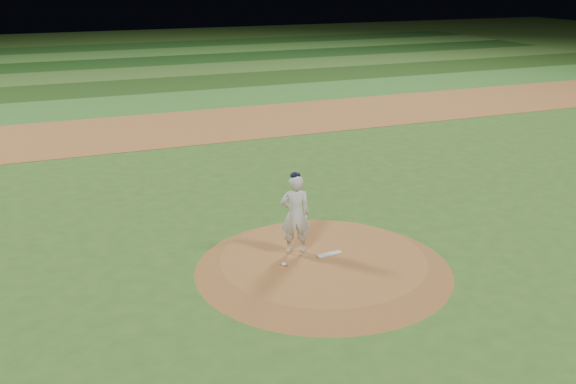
{
  "coord_description": "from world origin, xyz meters",
  "views": [
    {
      "loc": [
        -5.39,
        -11.28,
        6.08
      ],
      "look_at": [
        0.0,
        2.0,
        1.1
      ],
      "focal_mm": 40.0,
      "sensor_mm": 36.0,
      "label": 1
    }
  ],
  "objects_px": {
    "pitching_rubber": "(329,254)",
    "pitchers_mound": "(323,263)",
    "rosin_bag": "(284,264)",
    "pitcher_on_mound": "(295,214)"
  },
  "relations": [
    {
      "from": "rosin_bag",
      "to": "pitcher_on_mound",
      "type": "relative_size",
      "value": 0.06
    },
    {
      "from": "pitching_rubber",
      "to": "pitcher_on_mound",
      "type": "xyz_separation_m",
      "value": [
        -0.64,
        0.4,
        0.88
      ]
    },
    {
      "from": "pitching_rubber",
      "to": "rosin_bag",
      "type": "height_order",
      "value": "rosin_bag"
    },
    {
      "from": "pitchers_mound",
      "to": "pitching_rubber",
      "type": "relative_size",
      "value": 9.61
    },
    {
      "from": "pitchers_mound",
      "to": "pitcher_on_mound",
      "type": "relative_size",
      "value": 3.01
    },
    {
      "from": "pitchers_mound",
      "to": "pitcher_on_mound",
      "type": "distance_m",
      "value": 1.22
    },
    {
      "from": "pitching_rubber",
      "to": "rosin_bag",
      "type": "xyz_separation_m",
      "value": [
        -1.1,
        -0.12,
        0.02
      ]
    },
    {
      "from": "pitching_rubber",
      "to": "pitchers_mound",
      "type": "bearing_deg",
      "value": -158.79
    },
    {
      "from": "pitchers_mound",
      "to": "rosin_bag",
      "type": "relative_size",
      "value": 50.05
    },
    {
      "from": "pitcher_on_mound",
      "to": "rosin_bag",
      "type": "bearing_deg",
      "value": -131.77
    }
  ]
}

